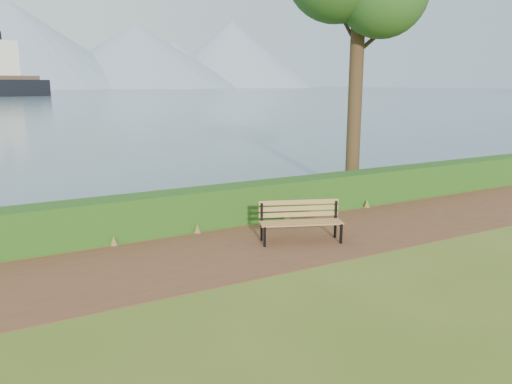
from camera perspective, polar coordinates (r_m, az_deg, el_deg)
ground at (r=11.55m, az=2.27°, el=-6.53°), size 140.00×140.00×0.00m
path at (r=11.79m, az=1.52°, el=-6.10°), size 40.00×3.40×0.01m
hedge at (r=13.61m, az=-3.36°, el=-1.43°), size 32.00×0.85×1.00m
bench at (r=11.99m, az=5.08°, el=-3.02°), size 2.03×1.23×0.98m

